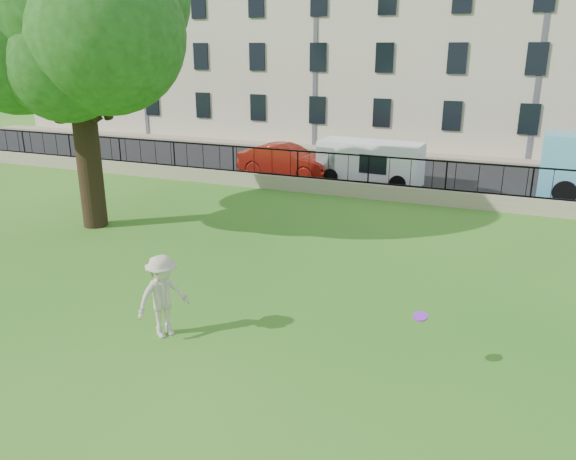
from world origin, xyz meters
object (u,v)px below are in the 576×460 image
at_px(tree, 71,15).
at_px(red_sedan, 286,161).
at_px(man, 163,296).
at_px(white_van, 370,163).
at_px(frisbee, 420,316).

relative_size(tree, red_sedan, 2.24).
distance_m(man, white_van, 15.04).
bearing_deg(tree, white_van, 52.23).
xyz_separation_m(man, frisbee, (5.13, 0.63, 0.22)).
relative_size(red_sedan, white_van, 1.01).
height_order(tree, red_sedan, tree).
distance_m(tree, white_van, 13.18).
bearing_deg(man, frisbee, -53.92).
bearing_deg(red_sedan, white_van, -85.20).
xyz_separation_m(man, white_van, (0.61, 15.02, 0.04)).
height_order(frisbee, white_van, white_van).
distance_m(red_sedan, white_van, 3.98).
xyz_separation_m(tree, white_van, (7.26, 9.37, -5.78)).
bearing_deg(white_van, tree, -123.52).
relative_size(man, white_van, 0.40).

